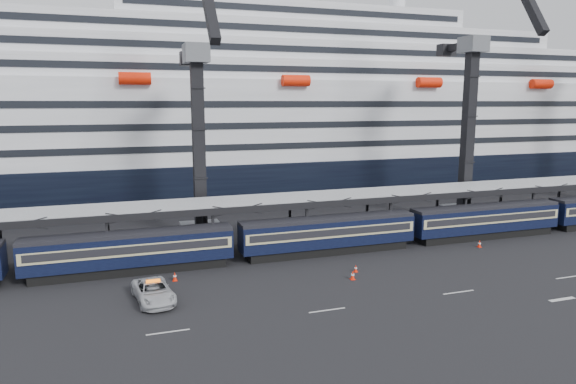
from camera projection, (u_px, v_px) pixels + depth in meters
name	position (u px, v px, depth m)	size (l,w,h in m)	color
ground	(450.00, 275.00, 47.58)	(260.00, 260.00, 0.00)	black
lane_markings	(564.00, 284.00, 45.23)	(111.00, 4.27, 0.02)	beige
train	(357.00, 230.00, 55.09)	(133.05, 3.00, 4.05)	black
canopy	(379.00, 194.00, 59.74)	(130.00, 6.25, 5.53)	gray
cruise_ship	(285.00, 122.00, 88.06)	(214.09, 28.84, 34.00)	black
crane_dark_near	(199.00, 138.00, 56.63)	(4.50, 17.75, 35.08)	#53565B
crane_dark_mid	(471.00, 121.00, 66.36)	(4.50, 18.24, 39.64)	#53565B
pickup_truck	(154.00, 292.00, 41.11)	(2.73, 5.92, 1.65)	#AEB1B6
traffic_cone_b	(175.00, 276.00, 45.93)	(0.42, 0.42, 0.84)	#FF2308
traffic_cone_c	(353.00, 275.00, 46.27)	(0.43, 0.43, 0.85)	#FF2308
traffic_cone_d	(356.00, 268.00, 48.34)	(0.36, 0.36, 0.72)	#FF2308
traffic_cone_e	(479.00, 244.00, 56.55)	(0.41, 0.41, 0.82)	#FF2308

